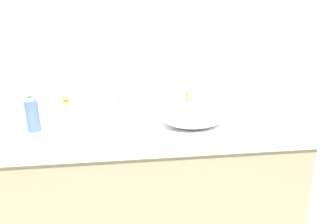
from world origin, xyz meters
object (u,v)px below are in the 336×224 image
soap_dispenser (68,117)px  lotion_bottle (32,114)px  sink_basin (193,114)px  tissue_box (132,107)px

soap_dispenser → lotion_bottle: lotion_bottle is taller
sink_basin → tissue_box: bearing=156.8°
soap_dispenser → tissue_box: size_ratio=1.16×
lotion_bottle → tissue_box: (0.49, 0.10, -0.01)m
sink_basin → lotion_bottle: bearing=177.4°
sink_basin → lotion_bottle: 0.80m
soap_dispenser → lotion_bottle: size_ratio=0.96×
lotion_bottle → tissue_box: lotion_bottle is taller
lotion_bottle → tissue_box: 0.50m
tissue_box → soap_dispenser: bearing=-154.7°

